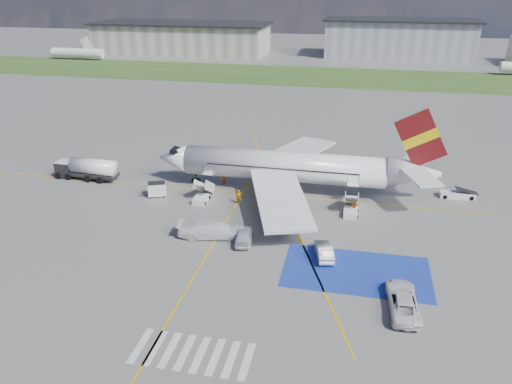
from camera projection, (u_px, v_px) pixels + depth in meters
ground at (262, 241)px, 53.39m from camera, size 400.00×400.00×0.00m
grass_strip at (329, 77)px, 138.52m from camera, size 400.00×30.00×0.01m
taxiway_line_main at (280, 196)px, 64.14m from camera, size 120.00×0.20×0.01m
taxiway_line_cross at (187, 288)px, 45.37m from camera, size 0.20×60.00×0.01m
taxiway_line_diag at (280, 196)px, 64.14m from camera, size 20.71×56.45×0.01m
staging_box at (356, 272)px, 47.92m from camera, size 14.00×8.00×0.01m
crosswalk at (193, 353)px, 37.60m from camera, size 9.00×4.00×0.01m
terminal_west at (182, 38)px, 178.25m from camera, size 60.00×22.00×10.00m
terminal_centre at (398, 39)px, 168.18m from camera, size 48.00×18.00×12.00m
airliner at (295, 167)px, 64.29m from camera, size 36.81×32.95×11.92m
airstairs_fwd at (202, 196)px, 62.73m from camera, size 1.90×5.20×3.60m
airstairs_aft at (351, 209)px, 59.24m from camera, size 1.90×5.20×3.60m
fuel_tanker at (87, 170)px, 69.09m from camera, size 8.95×2.93×3.01m
gpu_cart at (157, 190)px, 63.88m from camera, size 2.61×2.13×1.89m
belt_loader at (457, 195)px, 63.66m from camera, size 4.75×2.06×1.40m
car_silver_a at (244, 235)px, 52.98m from camera, size 2.46×4.73×1.54m
car_silver_b at (324, 251)px, 50.14m from camera, size 2.49×4.63×1.45m
van_white_a at (403, 298)px, 42.33m from camera, size 2.79×5.44×1.98m
van_white_b at (214, 227)px, 53.79m from camera, size 6.22×3.31×2.32m
crew_fwd at (239, 197)px, 61.72m from camera, size 0.74×0.54×1.87m
crew_nose at (223, 178)px, 67.65m from camera, size 0.72×0.87×1.62m
crew_aft at (354, 207)px, 59.44m from camera, size 0.79×0.96×1.54m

